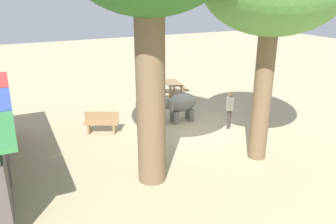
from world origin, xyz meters
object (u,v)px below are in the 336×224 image
wooden_bench (102,122)px  elephant (178,104)px  feed_bucket (139,106)px  picnic_table_near (172,86)px  person_handler (230,107)px

wooden_bench → elephant: bearing=-158.3°
wooden_bench → feed_bucket: (2.14, -2.48, -0.31)m
feed_bucket → picnic_table_near: bearing=-62.6°
elephant → person_handler: (-1.59, -1.63, 0.11)m
elephant → wooden_bench: (0.26, 3.43, -0.36)m
wooden_bench → picnic_table_near: (3.43, -4.96, 0.12)m
person_handler → picnic_table_near: size_ratio=0.97×
person_handler → wooden_bench: (1.85, 5.06, -0.48)m
picnic_table_near → feed_bucket: (-1.29, 2.48, -0.43)m
elephant → picnic_table_near: 4.00m
person_handler → picnic_table_near: bearing=-41.2°
elephant → wooden_bench: bearing=-2.9°
elephant → picnic_table_near: elephant is taller
person_handler → wooden_bench: 5.41m
elephant → picnic_table_near: bearing=-111.2°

